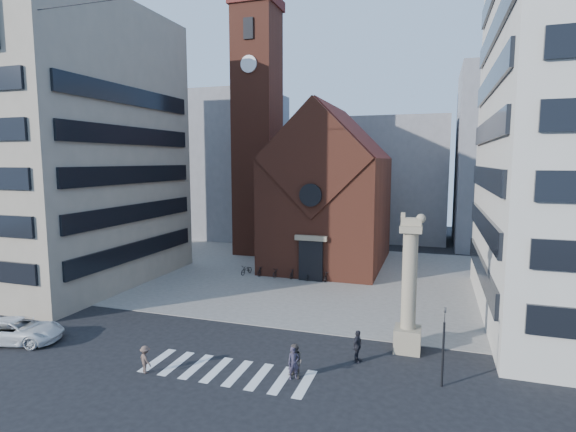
% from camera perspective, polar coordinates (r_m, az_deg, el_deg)
% --- Properties ---
extents(ground, '(120.00, 120.00, 0.00)m').
position_cam_1_polar(ground, '(29.59, -6.10, -16.45)').
color(ground, black).
rests_on(ground, ground).
extents(piazza, '(46.00, 30.00, 0.05)m').
position_cam_1_polar(piazza, '(46.63, 3.60, -7.56)').
color(piazza, gray).
rests_on(piazza, ground).
extents(zebra_crossing, '(10.20, 3.20, 0.01)m').
position_cam_1_polar(zebra_crossing, '(26.91, -7.74, -18.97)').
color(zebra_crossing, white).
rests_on(zebra_crossing, ground).
extents(church, '(12.00, 16.65, 18.00)m').
position_cam_1_polar(church, '(51.13, 5.38, 2.77)').
color(church, brown).
rests_on(church, ground).
extents(campanile, '(5.50, 5.50, 31.20)m').
position_cam_1_polar(campanile, '(56.95, -3.89, 11.03)').
color(campanile, brown).
rests_on(campanile, ground).
extents(building_left, '(18.00, 20.00, 26.00)m').
position_cam_1_polar(building_left, '(49.48, -27.58, 7.68)').
color(building_left, gray).
rests_on(building_left, ground).
extents(bg_block_left, '(16.00, 14.00, 22.00)m').
position_cam_1_polar(bg_block_left, '(71.85, -7.69, 6.38)').
color(bg_block_left, gray).
rests_on(bg_block_left, ground).
extents(bg_block_mid, '(14.00, 12.00, 18.00)m').
position_cam_1_polar(bg_block_mid, '(69.94, 13.86, 4.58)').
color(bg_block_mid, gray).
rests_on(bg_block_mid, ground).
extents(bg_block_right, '(16.00, 14.00, 24.00)m').
position_cam_1_polar(bg_block_right, '(67.55, 27.48, 6.46)').
color(bg_block_right, gray).
rests_on(bg_block_right, ground).
extents(lion_column, '(1.63, 1.60, 8.68)m').
position_cam_1_polar(lion_column, '(28.94, 15.11, -9.91)').
color(lion_column, gray).
rests_on(lion_column, ground).
extents(traffic_light, '(0.13, 0.16, 4.30)m').
position_cam_1_polar(traffic_light, '(25.54, 19.13, -15.19)').
color(traffic_light, black).
rests_on(traffic_light, ground).
extents(white_car, '(6.14, 3.96, 1.57)m').
position_cam_1_polar(white_car, '(34.92, -31.11, -12.35)').
color(white_car, white).
rests_on(white_car, ground).
extents(pedestrian_0, '(0.78, 0.73, 1.80)m').
position_cam_1_polar(pedestrian_0, '(25.56, 0.72, -18.15)').
color(pedestrian_0, '#2F2A3A').
rests_on(pedestrian_0, ground).
extents(pedestrian_1, '(1.14, 1.05, 1.89)m').
position_cam_1_polar(pedestrian_1, '(25.64, 0.93, -17.95)').
color(pedestrian_1, '#4E443F').
rests_on(pedestrian_1, ground).
extents(pedestrian_2, '(0.71, 1.20, 1.91)m').
position_cam_1_polar(pedestrian_2, '(27.73, 8.80, -16.02)').
color(pedestrian_2, black).
rests_on(pedestrian_2, ground).
extents(pedestrian_3, '(1.16, 0.98, 1.55)m').
position_cam_1_polar(pedestrian_3, '(27.42, -17.65, -16.96)').
color(pedestrian_3, brown).
rests_on(pedestrian_3, ground).
extents(scooter_0, '(1.00, 1.90, 0.95)m').
position_cam_1_polar(scooter_0, '(47.07, -5.28, -6.80)').
color(scooter_0, black).
rests_on(scooter_0, piazza).
extents(scooter_1, '(0.85, 1.82, 1.06)m').
position_cam_1_polar(scooter_1, '(46.42, -3.31, -6.92)').
color(scooter_1, black).
rests_on(scooter_1, piazza).
extents(scooter_2, '(1.00, 1.90, 0.95)m').
position_cam_1_polar(scooter_2, '(45.84, -1.29, -7.15)').
color(scooter_2, black).
rests_on(scooter_2, piazza).
extents(scooter_3, '(0.85, 1.82, 1.06)m').
position_cam_1_polar(scooter_3, '(45.30, 0.78, -7.26)').
color(scooter_3, black).
rests_on(scooter_3, piazza).
extents(scooter_4, '(1.00, 1.90, 0.95)m').
position_cam_1_polar(scooter_4, '(44.85, 2.91, -7.49)').
color(scooter_4, black).
rests_on(scooter_4, piazza).
extents(scooter_5, '(0.85, 1.82, 1.06)m').
position_cam_1_polar(scooter_5, '(44.43, 5.07, -7.57)').
color(scooter_5, black).
rests_on(scooter_5, piazza).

